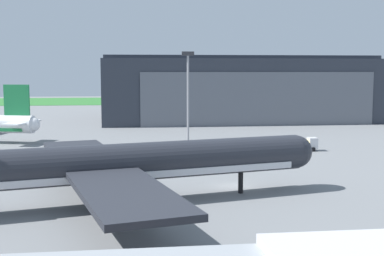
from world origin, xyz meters
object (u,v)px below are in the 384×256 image
at_px(maintenance_hangar, 243,89).
at_px(ops_van, 305,145).
at_px(apron_light_mast, 188,88).
at_px(airliner_near_right, 107,165).

relative_size(maintenance_hangar, ops_van, 16.95).
distance_m(maintenance_hangar, apron_light_mast, 48.87).
bearing_deg(ops_van, apron_light_mast, 140.50).
bearing_deg(airliner_near_right, apron_light_mast, 73.87).
distance_m(airliner_near_right, ops_van, 46.57).
bearing_deg(apron_light_mast, maintenance_hangar, 64.84).
relative_size(maintenance_hangar, apron_light_mast, 4.44).
relative_size(maintenance_hangar, airliner_near_right, 1.65).
distance_m(ops_van, apron_light_mast, 25.82).
bearing_deg(maintenance_hangar, airliner_near_right, -110.57).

